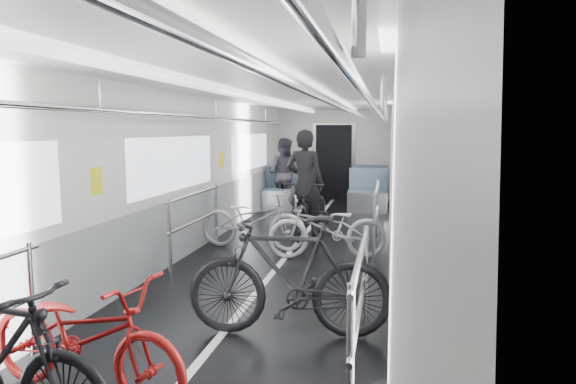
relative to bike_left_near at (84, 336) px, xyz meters
name	(u,v)px	position (x,y,z in m)	size (l,w,h in m)	color
car_shell	(301,174)	(0.58, 5.45, 0.68)	(3.02, 14.01, 2.41)	black
bike_left_near	(84,336)	(0.00, 0.00, 0.00)	(0.59, 1.69, 0.89)	red
bike_left_far	(253,220)	(-0.04, 4.64, 0.02)	(0.61, 1.76, 0.92)	#B1B0B5
bike_right_near	(289,276)	(1.19, 1.35, 0.11)	(0.52, 1.86, 1.12)	black
bike_right_mid	(328,228)	(1.19, 4.24, 0.01)	(0.60, 1.73, 0.91)	#B9B9BE
bike_aisle	(312,209)	(0.74, 5.72, 0.06)	(0.66, 1.90, 1.00)	black
person_standing	(305,183)	(0.59, 5.82, 0.50)	(0.69, 0.45, 1.88)	black
person_seated	(284,174)	(-0.41, 8.80, 0.40)	(0.82, 0.64, 1.68)	#2C282F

